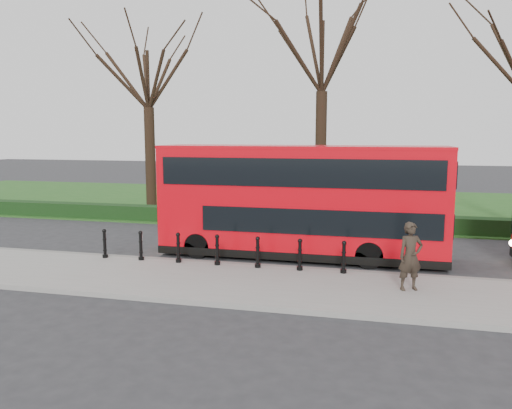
# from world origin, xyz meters

# --- Properties ---
(ground) EXTENTS (120.00, 120.00, 0.00)m
(ground) POSITION_xyz_m (0.00, 0.00, 0.00)
(ground) COLOR #28282B
(ground) RESTS_ON ground
(pavement) EXTENTS (60.00, 4.00, 0.15)m
(pavement) POSITION_xyz_m (0.00, -3.00, 0.07)
(pavement) COLOR gray
(pavement) RESTS_ON ground
(kerb) EXTENTS (60.00, 0.25, 0.16)m
(kerb) POSITION_xyz_m (0.00, -1.00, 0.07)
(kerb) COLOR slate
(kerb) RESTS_ON ground
(grass_verge) EXTENTS (60.00, 18.00, 0.06)m
(grass_verge) POSITION_xyz_m (0.00, 15.00, 0.03)
(grass_verge) COLOR #204F1A
(grass_verge) RESTS_ON ground
(hedge) EXTENTS (60.00, 0.90, 0.80)m
(hedge) POSITION_xyz_m (0.00, 6.80, 0.40)
(hedge) COLOR black
(hedge) RESTS_ON ground
(yellow_line_outer) EXTENTS (60.00, 0.10, 0.01)m
(yellow_line_outer) POSITION_xyz_m (0.00, -0.70, 0.01)
(yellow_line_outer) COLOR yellow
(yellow_line_outer) RESTS_ON ground
(yellow_line_inner) EXTENTS (60.00, 0.10, 0.01)m
(yellow_line_inner) POSITION_xyz_m (0.00, -0.50, 0.01)
(yellow_line_inner) COLOR yellow
(yellow_line_inner) RESTS_ON ground
(tree_left) EXTENTS (7.07, 7.07, 11.04)m
(tree_left) POSITION_xyz_m (-8.00, 10.00, 8.03)
(tree_left) COLOR black
(tree_left) RESTS_ON ground
(tree_mid) EXTENTS (7.91, 7.91, 12.36)m
(tree_mid) POSITION_xyz_m (2.00, 10.00, 8.99)
(tree_mid) COLOR black
(tree_mid) RESTS_ON ground
(bollard_row) EXTENTS (8.64, 0.15, 1.00)m
(bollard_row) POSITION_xyz_m (-0.19, -1.35, 0.65)
(bollard_row) COLOR black
(bollard_row) RESTS_ON pavement
(bus_lead) EXTENTS (10.41, 2.39, 4.14)m
(bus_lead) POSITION_xyz_m (2.28, 0.97, 2.09)
(bus_lead) COLOR red
(bus_lead) RESTS_ON ground
(pedestrian) EXTENTS (0.84, 0.72, 1.96)m
(pedestrian) POSITION_xyz_m (6.00, -2.66, 1.13)
(pedestrian) COLOR #2D241C
(pedestrian) RESTS_ON pavement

